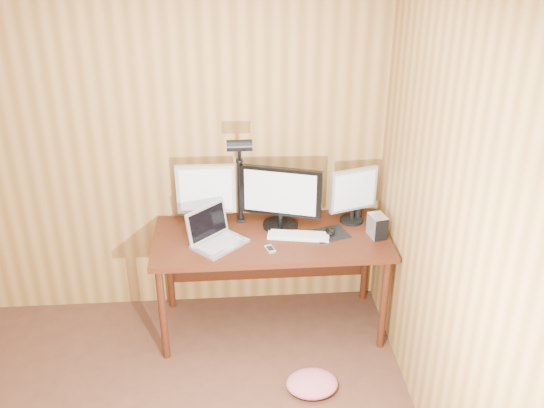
{
  "coord_description": "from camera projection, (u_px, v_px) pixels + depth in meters",
  "views": [
    {
      "loc": [
        0.66,
        -1.94,
        2.79
      ],
      "look_at": [
        0.93,
        1.58,
        1.02
      ],
      "focal_mm": 40.0,
      "sensor_mm": 36.0,
      "label": 1
    }
  ],
  "objects": [
    {
      "name": "mouse",
      "position": [
        330.0,
        231.0,
        4.13
      ],
      "size": [
        0.1,
        0.12,
        0.04
      ],
      "primitive_type": "ellipsoid",
      "rotation": [
        0.0,
        0.0,
        0.37
      ],
      "color": "black",
      "rests_on": "mousepad"
    },
    {
      "name": "speaker",
      "position": [
        358.0,
        211.0,
        4.31
      ],
      "size": [
        0.05,
        0.05,
        0.12
      ],
      "primitive_type": "cylinder",
      "color": "black",
      "rests_on": "desk"
    },
    {
      "name": "room_shell",
      "position": [
        66.0,
        340.0,
        2.37
      ],
      "size": [
        4.0,
        4.0,
        4.0
      ],
      "color": "#4E2C1D",
      "rests_on": "ground"
    },
    {
      "name": "fabric_pile",
      "position": [
        312.0,
        384.0,
        3.83
      ],
      "size": [
        0.39,
        0.35,
        0.11
      ],
      "primitive_type": null,
      "rotation": [
        0.0,
        0.0,
        0.26
      ],
      "color": "#C76075",
      "rests_on": "floor"
    },
    {
      "name": "laptop",
      "position": [
        214.0,
        235.0,
        4.01
      ],
      "size": [
        0.42,
        0.42,
        0.24
      ],
      "rotation": [
        0.0,
        0.0,
        0.76
      ],
      "color": "silver",
      "rests_on": "desk"
    },
    {
      "name": "mousepad",
      "position": [
        330.0,
        234.0,
        4.14
      ],
      "size": [
        0.29,
        0.26,
        0.0
      ],
      "primitive_type": "cube",
      "rotation": [
        0.0,
        0.0,
        0.32
      ],
      "color": "black",
      "rests_on": "desk"
    },
    {
      "name": "desk_lamp",
      "position": [
        240.0,
        168.0,
        4.03
      ],
      "size": [
        0.16,
        0.24,
        0.72
      ],
      "rotation": [
        0.0,
        0.0,
        0.01
      ],
      "color": "black",
      "rests_on": "desk"
    },
    {
      "name": "monitor_right",
      "position": [
        353.0,
        194.0,
        4.21
      ],
      "size": [
        0.34,
        0.17,
        0.4
      ],
      "rotation": [
        0.0,
        0.0,
        0.32
      ],
      "color": "black",
      "rests_on": "desk"
    },
    {
      "name": "monitor_center",
      "position": [
        281.0,
        197.0,
        4.14
      ],
      "size": [
        0.55,
        0.25,
        0.44
      ],
      "rotation": [
        0.0,
        0.0,
        -0.31
      ],
      "color": "black",
      "rests_on": "desk"
    },
    {
      "name": "desk",
      "position": [
        271.0,
        246.0,
        4.23
      ],
      "size": [
        1.6,
        0.7,
        0.75
      ],
      "color": "#3F1A0D",
      "rests_on": "floor"
    },
    {
      "name": "hard_drive",
      "position": [
        377.0,
        226.0,
        4.08
      ],
      "size": [
        0.12,
        0.16,
        0.15
      ],
      "rotation": [
        0.0,
        0.0,
        0.22
      ],
      "color": "silver",
      "rests_on": "desk"
    },
    {
      "name": "phone",
      "position": [
        270.0,
        249.0,
        3.95
      ],
      "size": [
        0.07,
        0.11,
        0.01
      ],
      "rotation": [
        0.0,
        0.0,
        0.3
      ],
      "color": "silver",
      "rests_on": "desk"
    },
    {
      "name": "keyboard",
      "position": [
        298.0,
        235.0,
        4.1
      ],
      "size": [
        0.43,
        0.2,
        0.02
      ],
      "rotation": [
        0.0,
        0.0,
        -0.18
      ],
      "color": "white",
      "rests_on": "desk"
    },
    {
      "name": "monitor_left",
      "position": [
        206.0,
        193.0,
        4.15
      ],
      "size": [
        0.4,
        0.19,
        0.45
      ],
      "rotation": [
        0.0,
        0.0,
        -0.01
      ],
      "color": "black",
      "rests_on": "desk"
    }
  ]
}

